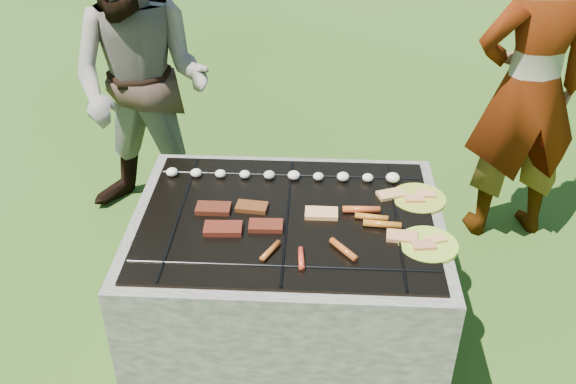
# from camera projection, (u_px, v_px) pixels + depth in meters

# --- Properties ---
(lawn) EXTENTS (60.00, 60.00, 0.00)m
(lawn) POSITION_uv_depth(u_px,v_px,m) (287.00, 322.00, 3.00)
(lawn) COLOR #214411
(lawn) RESTS_ON ground
(fire_pit) EXTENTS (1.30, 1.00, 0.62)m
(fire_pit) POSITION_uv_depth(u_px,v_px,m) (287.00, 277.00, 2.84)
(fire_pit) COLOR gray
(fire_pit) RESTS_ON ground
(mushrooms) EXTENTS (1.06, 0.06, 0.04)m
(mushrooms) POSITION_uv_depth(u_px,v_px,m) (289.00, 175.00, 2.89)
(mushrooms) COLOR white
(mushrooms) RESTS_ON fire_pit
(pork_slabs) EXTENTS (0.37, 0.25, 0.02)m
(pork_slabs) POSITION_uv_depth(u_px,v_px,m) (236.00, 218.00, 2.63)
(pork_slabs) COLOR maroon
(pork_slabs) RESTS_ON fire_pit
(sausages) EXTENTS (0.56, 0.41, 0.03)m
(sausages) POSITION_uv_depth(u_px,v_px,m) (349.00, 230.00, 2.56)
(sausages) COLOR #EE4D27
(sausages) RESTS_ON fire_pit
(bread_on_grate) EXTENTS (0.45, 0.39, 0.02)m
(bread_on_grate) POSITION_uv_depth(u_px,v_px,m) (364.00, 215.00, 2.66)
(bread_on_grate) COLOR #F4D17C
(bread_on_grate) RESTS_ON fire_pit
(plate_far) EXTENTS (0.30, 0.30, 0.03)m
(plate_far) POSITION_uv_depth(u_px,v_px,m) (418.00, 198.00, 2.78)
(plate_far) COLOR yellow
(plate_far) RESTS_ON fire_pit
(plate_near) EXTENTS (0.29, 0.29, 0.03)m
(plate_near) POSITION_uv_depth(u_px,v_px,m) (428.00, 245.00, 2.51)
(plate_near) COLOR #ECFF3C
(plate_near) RESTS_ON fire_pit
(cook) EXTENTS (0.67, 0.50, 1.67)m
(cook) POSITION_uv_depth(u_px,v_px,m) (529.00, 91.00, 3.17)
(cook) COLOR gray
(cook) RESTS_ON ground
(bystander) EXTENTS (0.88, 0.75, 1.59)m
(bystander) POSITION_uv_depth(u_px,v_px,m) (142.00, 85.00, 3.32)
(bystander) COLOR #A69A8A
(bystander) RESTS_ON ground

